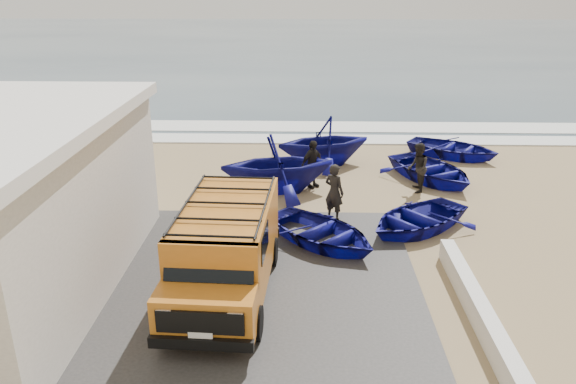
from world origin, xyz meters
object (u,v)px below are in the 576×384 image
object	(u,v)px
boat_far_left	(324,141)
fisherman_middle	(418,168)
boat_mid_left	(278,164)
boat_mid_right	(431,170)
van	(226,247)
boat_near_right	(417,218)
parapet	(478,309)
boat_far_right	(453,148)
fisherman_back	(312,164)
boat_near_left	(321,232)
fisherman_front	(334,192)

from	to	relation	value
boat_far_left	fisherman_middle	xyz separation A→B (m)	(3.24, -2.99, -0.12)
boat_mid_left	boat_mid_right	world-z (taller)	boat_mid_left
van	boat_near_right	bearing A→B (deg)	38.56
parapet	boat_near_right	size ratio (longest dim) A/B	1.63
boat_mid_right	boat_far_right	size ratio (longest dim) A/B	1.04
fisherman_back	boat_far_left	bearing A→B (deg)	36.20
parapet	boat_mid_right	world-z (taller)	boat_mid_right
parapet	boat_near_left	xyz separation A→B (m)	(-3.39, 3.74, 0.11)
van	boat_far_right	xyz separation A→B (m)	(8.21, 11.37, -0.82)
fisherman_front	fisherman_back	distance (m)	3.00
boat_far_left	fisherman_back	bearing A→B (deg)	-29.71
boat_far_left	fisherman_middle	world-z (taller)	boat_far_left
boat_mid_left	boat_mid_right	xyz separation A→B (m)	(5.73, 1.39, -0.64)
boat_mid_left	boat_far_left	world-z (taller)	boat_mid_left
boat_mid_left	fisherman_front	bearing A→B (deg)	-154.30
boat_near_left	boat_mid_left	bearing A→B (deg)	63.20
parapet	fisherman_middle	bearing A→B (deg)	88.97
fisherman_back	boat_near_left	bearing A→B (deg)	-130.92
van	fisherman_front	world-z (taller)	van
van	boat_far_left	bearing A→B (deg)	78.20
fisherman_front	fisherman_middle	bearing A→B (deg)	-103.10
fisherman_back	boat_far_right	bearing A→B (deg)	-10.52
boat_mid_right	fisherman_middle	bearing A→B (deg)	-151.50
fisherman_middle	boat_far_right	bearing A→B (deg)	156.54
van	boat_near_left	size ratio (longest dim) A/B	1.44
van	boat_mid_right	xyz separation A→B (m)	(6.65, 8.32, -0.80)
van	fisherman_front	size ratio (longest dim) A/B	2.92
boat_far_left	boat_near_right	bearing A→B (deg)	3.34
boat_far_right	fisherman_back	bearing A→B (deg)	156.09
fisherman_front	fisherman_back	bearing A→B (deg)	-40.66
parapet	fisherman_middle	distance (m)	8.18
boat_far_left	boat_near_left	bearing A→B (deg)	-21.48
parapet	fisherman_front	world-z (taller)	fisherman_front
boat_near_left	boat_far_left	world-z (taller)	boat_far_left
boat_near_left	boat_mid_left	size ratio (longest dim) A/B	0.93
parapet	van	bearing A→B (deg)	169.79
boat_near_right	boat_far_right	xyz separation A→B (m)	(2.94, 7.58, 0.02)
van	parapet	bearing A→B (deg)	-7.37
boat_mid_left	fisherman_middle	size ratio (longest dim) A/B	2.25
van	boat_far_left	size ratio (longest dim) A/B	1.40
boat_near_right	fisherman_middle	distance (m)	3.43
boat_mid_right	boat_near_right	bearing A→B (deg)	-135.93
parapet	boat_far_right	world-z (taller)	boat_far_right
boat_near_left	boat_near_right	size ratio (longest dim) A/B	1.01
parapet	fisherman_front	bearing A→B (deg)	117.85
van	fisherman_middle	distance (m)	9.24
parapet	boat_near_right	distance (m)	4.85
boat_near_right	boat_far_left	distance (m)	6.87
boat_near_left	fisherman_back	xyz separation A→B (m)	(-0.20, 4.75, 0.50)
boat_mid_left	fisherman_back	bearing A→B (deg)	-79.06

